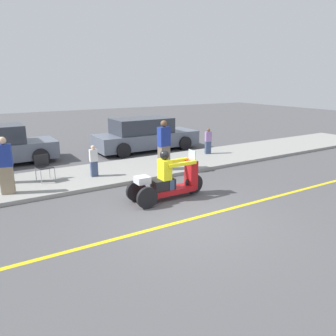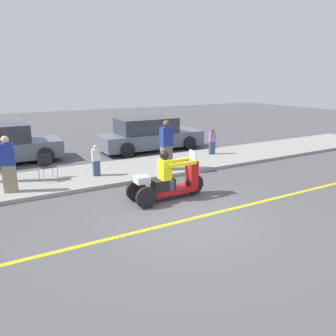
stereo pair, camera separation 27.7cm
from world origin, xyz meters
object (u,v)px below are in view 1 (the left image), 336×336
(spectator_with_child, at_px, (94,161))
(folding_chair_set_back, at_px, (43,165))
(motorcycle_trike, at_px, (168,182))
(spectator_near_curb, at_px, (164,146))
(spectator_far_back, at_px, (208,142))
(spectator_end_of_line, at_px, (5,167))
(parked_car_lot_left, at_px, (145,135))

(spectator_with_child, relative_size, folding_chair_set_back, 1.28)
(motorcycle_trike, relative_size, spectator_with_child, 2.18)
(spectator_with_child, bearing_deg, folding_chair_set_back, 165.49)
(folding_chair_set_back, bearing_deg, spectator_near_curb, -12.44)
(motorcycle_trike, height_order, spectator_far_back, motorcycle_trike)
(folding_chair_set_back, bearing_deg, motorcycle_trike, -50.67)
(spectator_near_curb, bearing_deg, spectator_with_child, 168.88)
(spectator_end_of_line, distance_m, folding_chair_set_back, 1.39)
(spectator_with_child, distance_m, folding_chair_set_back, 1.56)
(motorcycle_trike, relative_size, spectator_end_of_line, 1.41)
(spectator_far_back, height_order, spectator_end_of_line, spectator_end_of_line)
(folding_chair_set_back, distance_m, parked_car_lot_left, 5.90)
(spectator_with_child, distance_m, spectator_near_curb, 2.48)
(motorcycle_trike, distance_m, folding_chair_set_back, 4.18)
(spectator_far_back, bearing_deg, spectator_end_of_line, -172.14)
(spectator_near_curb, xyz_separation_m, spectator_far_back, (2.94, 1.21, -0.31))
(folding_chair_set_back, height_order, parked_car_lot_left, parked_car_lot_left)
(motorcycle_trike, xyz_separation_m, spectator_far_back, (4.22, 3.57, 0.15))
(parked_car_lot_left, bearing_deg, spectator_far_back, -55.97)
(spectator_near_curb, bearing_deg, folding_chair_set_back, 167.56)
(spectator_with_child, xyz_separation_m, spectator_end_of_line, (-2.65, -0.37, 0.28))
(spectator_near_curb, bearing_deg, spectator_far_back, 22.33)
(spectator_with_child, xyz_separation_m, spectator_far_back, (5.36, 0.73, 0.03))
(parked_car_lot_left, bearing_deg, spectator_with_child, -137.88)
(motorcycle_trike, height_order, spectator_with_child, motorcycle_trike)
(motorcycle_trike, bearing_deg, spectator_with_child, 111.78)
(folding_chair_set_back, bearing_deg, parked_car_lot_left, 29.35)
(spectator_end_of_line, bearing_deg, parked_car_lot_left, 30.21)
(spectator_near_curb, relative_size, parked_car_lot_left, 0.36)
(spectator_with_child, distance_m, parked_car_lot_left, 4.90)
(motorcycle_trike, xyz_separation_m, folding_chair_set_back, (-2.65, 3.23, 0.12))
(spectator_end_of_line, xyz_separation_m, folding_chair_set_back, (1.13, 0.76, -0.28))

